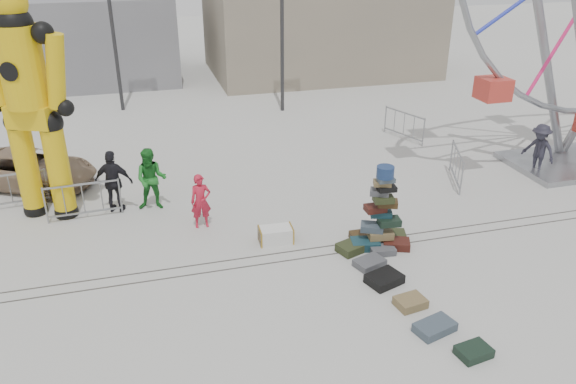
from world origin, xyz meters
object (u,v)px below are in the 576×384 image
object	(u,v)px
pedestrian_black	(114,182)
pedestrian_grey	(539,150)
steamer_trunk	(276,235)
barricade_dummy_c	(83,201)
barricade_wheel_back	(404,125)
lamp_post_left	(112,7)
barricade_wheel_front	(456,166)
pedestrian_red	(201,201)
parked_suv	(29,169)
suitcase_tower	(380,223)
barricade_dummy_b	(11,191)
lamp_post_right	(284,7)
crash_test_dummy	(29,99)
pedestrian_green	(151,179)

from	to	relation	value
pedestrian_black	pedestrian_grey	xyz separation A→B (m)	(13.52, -0.90, -0.06)
steamer_trunk	pedestrian_black	size ratio (longest dim) A/B	0.48
steamer_trunk	pedestrian_black	world-z (taller)	pedestrian_black
barricade_dummy_c	barricade_wheel_back	distance (m)	12.25
lamp_post_left	barricade_wheel_back	distance (m)	13.18
barricade_dummy_c	barricade_wheel_front	distance (m)	11.46
pedestrian_red	parked_suv	world-z (taller)	pedestrian_red
suitcase_tower	barricade_wheel_back	size ratio (longest dim) A/B	1.11
barricade_wheel_back	pedestrian_black	world-z (taller)	pedestrian_black
barricade_dummy_b	parked_suv	size ratio (longest dim) A/B	0.47
barricade_dummy_b	barricade_wheel_back	distance (m)	13.98
lamp_post_right	suitcase_tower	size ratio (longest dim) A/B	3.61
crash_test_dummy	pedestrian_red	distance (m)	5.23
steamer_trunk	parked_suv	xyz separation A→B (m)	(-6.67, 5.53, 0.38)
steamer_trunk	barricade_wheel_front	size ratio (longest dim) A/B	0.44
barricade_wheel_back	barricade_dummy_c	bearing A→B (deg)	-93.21
lamp_post_right	parked_suv	distance (m)	12.22
barricade_dummy_b	barricade_dummy_c	world-z (taller)	same
lamp_post_right	barricade_dummy_c	bearing A→B (deg)	-133.35
steamer_trunk	barricade_dummy_b	world-z (taller)	barricade_dummy_b
suitcase_tower	barricade_wheel_front	size ratio (longest dim) A/B	1.11
crash_test_dummy	pedestrian_grey	bearing A→B (deg)	20.24
lamp_post_left	pedestrian_grey	bearing A→B (deg)	-40.65
pedestrian_green	lamp_post_left	bearing A→B (deg)	106.01
steamer_trunk	barricade_dummy_c	world-z (taller)	barricade_dummy_c
pedestrian_red	suitcase_tower	bearing A→B (deg)	-27.89
suitcase_tower	barricade_dummy_b	world-z (taller)	suitcase_tower
barricade_wheel_front	parked_suv	size ratio (longest dim) A/B	0.47
pedestrian_grey	barricade_wheel_front	bearing A→B (deg)	-113.18
pedestrian_black	barricade_dummy_b	bearing A→B (deg)	-1.70
barricade_wheel_front	pedestrian_black	bearing A→B (deg)	107.33
crash_test_dummy	lamp_post_right	bearing A→B (deg)	66.30
lamp_post_right	barricade_wheel_back	bearing A→B (deg)	-54.90
barricade_dummy_b	pedestrian_black	bearing A→B (deg)	-24.53
lamp_post_left	lamp_post_right	bearing A→B (deg)	-15.95
lamp_post_right	pedestrian_green	bearing A→B (deg)	-126.30
steamer_trunk	pedestrian_red	distance (m)	2.30
lamp_post_left	barricade_wheel_front	xyz separation A→B (m)	(10.26, -11.21, -3.93)
lamp_post_left	barricade_wheel_front	world-z (taller)	lamp_post_left
pedestrian_red	pedestrian_grey	bearing A→B (deg)	2.93
pedestrian_green	pedestrian_red	bearing A→B (deg)	-38.65
barricade_dummy_c	pedestrian_grey	size ratio (longest dim) A/B	1.15
barricade_wheel_front	pedestrian_grey	distance (m)	2.96
barricade_dummy_c	barricade_dummy_b	bearing A→B (deg)	146.07
crash_test_dummy	steamer_trunk	distance (m)	7.42
pedestrian_black	pedestrian_grey	world-z (taller)	pedestrian_black
lamp_post_right	barricade_dummy_b	xyz separation A→B (m)	(-10.28, -7.43, -3.93)
lamp_post_right	pedestrian_black	xyz separation A→B (m)	(-7.32, -8.44, -3.55)
lamp_post_left	steamer_trunk	bearing A→B (deg)	-74.60
lamp_post_right	steamer_trunk	distance (m)	12.63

